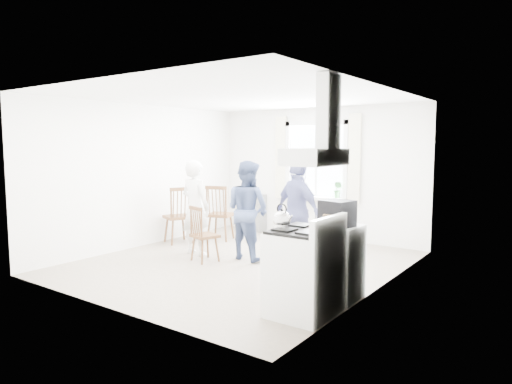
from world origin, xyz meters
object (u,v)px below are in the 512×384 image
(stereo_stack, at_px, (337,213))
(person_mid, at_px, (248,210))
(windsor_chair_a, at_px, (218,207))
(person_left, at_px, (195,208))
(person_right, at_px, (298,212))
(windsor_chair_b, at_px, (199,228))
(gas_stove, at_px, (305,271))
(low_cabinet, at_px, (338,262))
(windsor_chair_c, at_px, (180,209))

(stereo_stack, distance_m, person_mid, 2.30)
(windsor_chair_a, relative_size, person_left, 0.68)
(person_right, bearing_deg, person_left, 35.44)
(person_mid, bearing_deg, person_right, -159.47)
(windsor_chair_b, bearing_deg, windsor_chair_a, 119.96)
(gas_stove, relative_size, low_cabinet, 1.24)
(windsor_chair_c, relative_size, person_right, 0.67)
(windsor_chair_a, xyz_separation_m, person_right, (2.13, -0.57, 0.15))
(person_mid, bearing_deg, stereo_stack, 160.85)
(windsor_chair_b, bearing_deg, stereo_stack, -8.12)
(gas_stove, height_order, windsor_chair_c, gas_stove)
(windsor_chair_a, xyz_separation_m, windsor_chair_b, (0.81, -1.41, -0.11))
(windsor_chair_a, xyz_separation_m, person_left, (0.41, -1.06, 0.14))
(gas_stove, relative_size, windsor_chair_a, 1.03)
(windsor_chair_c, xyz_separation_m, person_left, (0.82, -0.45, 0.14))
(gas_stove, distance_m, person_right, 2.19)
(person_left, bearing_deg, person_right, -160.37)
(low_cabinet, xyz_separation_m, windsor_chair_c, (-3.77, 1.09, 0.22))
(gas_stove, relative_size, person_right, 0.68)
(gas_stove, height_order, person_right, person_right)
(person_left, xyz_separation_m, person_mid, (0.90, 0.28, -0.00))
(stereo_stack, xyz_separation_m, person_left, (-2.96, 0.71, -0.25))
(low_cabinet, xyz_separation_m, stereo_stack, (0.01, -0.06, 0.61))
(low_cabinet, height_order, person_left, person_left)
(stereo_stack, relative_size, person_left, 0.25)
(stereo_stack, relative_size, person_mid, 0.25)
(gas_stove, height_order, person_left, person_left)
(gas_stove, distance_m, low_cabinet, 0.70)
(stereo_stack, height_order, person_mid, person_mid)
(windsor_chair_b, xyz_separation_m, windsor_chair_c, (-1.22, 0.79, 0.11))
(low_cabinet, bearing_deg, person_right, 137.38)
(gas_stove, bearing_deg, stereo_stack, 83.12)
(windsor_chair_a, distance_m, person_right, 2.21)
(windsor_chair_c, distance_m, person_mid, 1.73)
(low_cabinet, distance_m, windsor_chair_a, 3.77)
(gas_stove, bearing_deg, person_mid, 140.75)
(windsor_chair_a, bearing_deg, person_right, -15.10)
(windsor_chair_b, bearing_deg, person_left, 139.78)
(windsor_chair_c, height_order, person_left, person_left)
(windsor_chair_c, xyz_separation_m, person_right, (2.54, 0.04, 0.15))
(windsor_chair_a, distance_m, person_mid, 1.53)
(windsor_chair_b, relative_size, windsor_chair_c, 0.83)
(person_mid, bearing_deg, person_left, 23.85)
(person_right, bearing_deg, gas_stove, 141.95)
(person_left, bearing_deg, gas_stove, 158.82)
(stereo_stack, bearing_deg, person_left, 166.57)
(gas_stove, bearing_deg, person_left, 155.03)
(stereo_stack, xyz_separation_m, person_right, (-1.24, 1.20, -0.24))
(person_left, relative_size, person_mid, 1.00)
(windsor_chair_a, bearing_deg, low_cabinet, -26.93)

